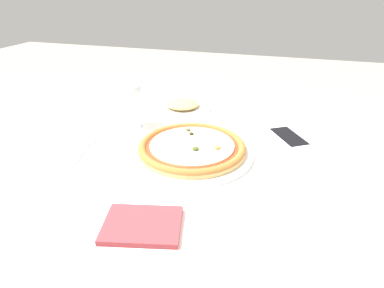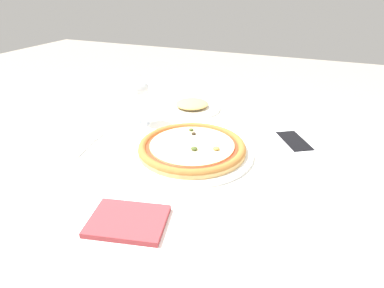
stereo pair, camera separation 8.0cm
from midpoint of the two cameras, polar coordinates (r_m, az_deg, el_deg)
name	(u,v)px [view 1 (the left image)]	position (r m, az deg, el deg)	size (l,w,h in m)	color
dining_table	(158,170)	(0.99, -8.35, -4.57)	(1.16, 1.14, 0.76)	brown
pizza_plate	(192,148)	(0.88, -2.61, -0.83)	(0.34, 0.34, 0.04)	white
fork	(84,148)	(0.97, -20.84, -0.79)	(0.06, 0.17, 0.00)	silver
wine_glass_far_left	(130,92)	(1.04, -13.16, 8.89)	(0.08, 0.08, 0.16)	silver
cell_phone	(289,138)	(1.00, 14.62, 1.05)	(0.14, 0.16, 0.01)	white
side_plate	(182,106)	(1.19, -3.65, 6.66)	(0.21, 0.21, 0.03)	white
napkin_folded	(142,225)	(0.65, -12.43, -13.99)	(0.17, 0.14, 0.01)	#933338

